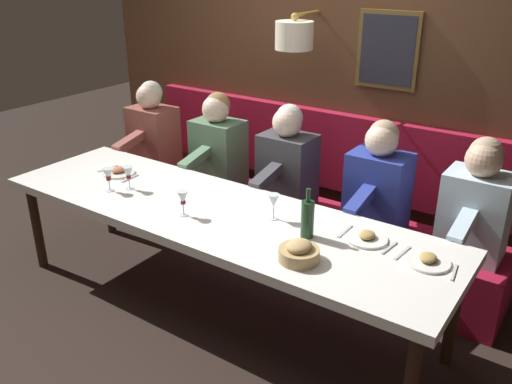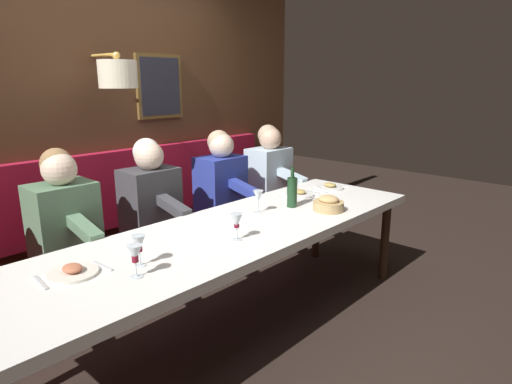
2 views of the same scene
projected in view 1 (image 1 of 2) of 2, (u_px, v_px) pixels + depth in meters
name	position (u px, v px, depth m)	size (l,w,h in m)	color
ground_plane	(217.00, 306.00, 3.73)	(12.00, 12.00, 0.00)	black
dining_table	(214.00, 218.00, 3.46)	(0.90, 3.13, 0.74)	silver
banquette_bench	(286.00, 229.00, 4.31)	(0.52, 3.33, 0.45)	maroon
back_wall_panel	(327.00, 75.00, 4.29)	(0.59, 4.53, 2.90)	#51331E
diner_nearest	(476.00, 203.00, 3.35)	(0.60, 0.40, 0.79)	silver
diner_near	(378.00, 181.00, 3.69)	(0.60, 0.40, 0.79)	#283893
diner_middle	(287.00, 160.00, 4.07)	(0.60, 0.40, 0.79)	#3D3D42
diner_far	(218.00, 144.00, 4.42)	(0.60, 0.40, 0.79)	#567A5B
diner_farthest	(152.00, 129.00, 4.81)	(0.60, 0.40, 0.79)	#934C42
place_setting_0	(428.00, 261.00, 2.83)	(0.24, 0.33, 0.05)	white
place_setting_1	(118.00, 172.00, 4.01)	(0.24, 0.32, 0.05)	silver
place_setting_2	(367.00, 238.00, 3.07)	(0.24, 0.31, 0.05)	white
wine_glass_0	(183.00, 198.00, 3.32)	(0.07, 0.07, 0.16)	silver
wine_glass_1	(128.00, 173.00, 3.71)	(0.07, 0.07, 0.16)	silver
wine_glass_2	(108.00, 175.00, 3.67)	(0.07, 0.07, 0.16)	silver
wine_glass_3	(274.00, 201.00, 3.27)	(0.07, 0.07, 0.16)	silver
wine_bottle	(307.00, 218.00, 3.06)	(0.08, 0.08, 0.30)	#19381E
bread_bowl	(299.00, 252.00, 2.84)	(0.22, 0.22, 0.12)	tan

